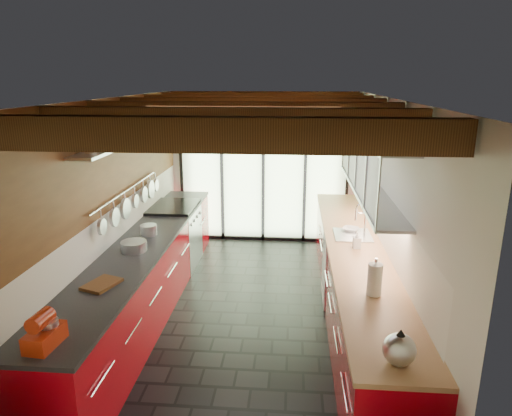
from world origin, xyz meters
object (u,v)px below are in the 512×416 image
Objects in this scene: paper_towel at (375,280)px; bowl at (351,229)px; stand_mixer at (45,332)px; kettle at (399,348)px; soap_bottle at (357,240)px.

paper_towel is 1.77× the size of bowl.
bowl is at bearing 90.00° from paper_towel.
stand_mixer reaches higher than kettle.
soap_bottle is (0.00, 1.19, -0.05)m from paper_towel.
kettle is 2.81m from bowl.
stand_mixer is 1.63× the size of bowl.
soap_bottle is at bearing 90.00° from kettle.
kettle reaches higher than soap_bottle.
kettle is 2.22m from soap_bottle.
kettle is at bearing -90.00° from soap_bottle.
stand_mixer is at bearing -158.15° from paper_towel.
paper_towel is (0.00, 1.03, 0.03)m from kettle.
stand_mixer is 2.54m from kettle.
paper_towel is 1.79m from bowl.
kettle is at bearing -0.18° from stand_mixer.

